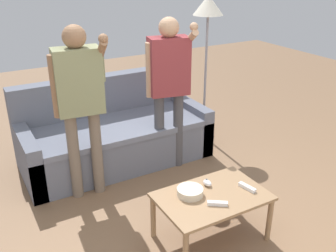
{
  "coord_description": "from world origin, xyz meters",
  "views": [
    {
      "loc": [
        -1.46,
        -2.13,
        2.13
      ],
      "look_at": [
        0.01,
        0.46,
        0.81
      ],
      "focal_mm": 41.11,
      "sensor_mm": 36.0,
      "label": 1
    }
  ],
  "objects_px": {
    "coffee_table": "(212,201)",
    "floor_lamp": "(208,16)",
    "player_right": "(169,78)",
    "game_remote_wand_near": "(247,187)",
    "game_remote_nunchuk": "(207,183)",
    "game_remote_wand_far": "(218,203)",
    "player_left": "(80,94)",
    "couch": "(114,134)",
    "snack_bowl": "(190,192)"
  },
  "relations": [
    {
      "from": "coffee_table",
      "to": "floor_lamp",
      "type": "xyz_separation_m",
      "value": [
        1.06,
        1.65,
        1.15
      ]
    },
    {
      "from": "player_right",
      "to": "game_remote_wand_near",
      "type": "relative_size",
      "value": 9.96
    },
    {
      "from": "game_remote_nunchuk",
      "to": "floor_lamp",
      "type": "height_order",
      "value": "floor_lamp"
    },
    {
      "from": "game_remote_wand_near",
      "to": "game_remote_wand_far",
      "type": "height_order",
      "value": "same"
    },
    {
      "from": "game_remote_nunchuk",
      "to": "player_left",
      "type": "bearing_deg",
      "value": 125.14
    },
    {
      "from": "game_remote_nunchuk",
      "to": "game_remote_wand_near",
      "type": "relative_size",
      "value": 0.55
    },
    {
      "from": "game_remote_wand_near",
      "to": "floor_lamp",
      "type": "bearing_deg",
      "value": 66.08
    },
    {
      "from": "couch",
      "to": "player_right",
      "type": "distance_m",
      "value": 0.96
    },
    {
      "from": "floor_lamp",
      "to": "coffee_table",
      "type": "bearing_deg",
      "value": -122.67
    },
    {
      "from": "floor_lamp",
      "to": "game_remote_wand_near",
      "type": "relative_size",
      "value": 10.78
    },
    {
      "from": "coffee_table",
      "to": "floor_lamp",
      "type": "distance_m",
      "value": 2.27
    },
    {
      "from": "snack_bowl",
      "to": "game_remote_nunchuk",
      "type": "xyz_separation_m",
      "value": [
        0.2,
        0.05,
        -0.01
      ]
    },
    {
      "from": "snack_bowl",
      "to": "game_remote_nunchuk",
      "type": "distance_m",
      "value": 0.2
    },
    {
      "from": "game_remote_wand_far",
      "to": "game_remote_nunchuk",
      "type": "bearing_deg",
      "value": 71.19
    },
    {
      "from": "player_right",
      "to": "game_remote_nunchuk",
      "type": "bearing_deg",
      "value": -103.06
    },
    {
      "from": "game_remote_nunchuk",
      "to": "snack_bowl",
      "type": "bearing_deg",
      "value": -166.68
    },
    {
      "from": "player_right",
      "to": "player_left",
      "type": "xyz_separation_m",
      "value": [
        -0.94,
        -0.08,
        0.01
      ]
    },
    {
      "from": "coffee_table",
      "to": "game_remote_nunchuk",
      "type": "height_order",
      "value": "game_remote_nunchuk"
    },
    {
      "from": "floor_lamp",
      "to": "game_remote_wand_far",
      "type": "relative_size",
      "value": 12.0
    },
    {
      "from": "snack_bowl",
      "to": "game_remote_nunchuk",
      "type": "relative_size",
      "value": 2.35
    },
    {
      "from": "floor_lamp",
      "to": "game_remote_wand_near",
      "type": "distance_m",
      "value": 2.16
    },
    {
      "from": "couch",
      "to": "player_left",
      "type": "height_order",
      "value": "player_left"
    },
    {
      "from": "game_remote_wand_near",
      "to": "game_remote_wand_far",
      "type": "bearing_deg",
      "value": -169.75
    },
    {
      "from": "snack_bowl",
      "to": "game_remote_wand_near",
      "type": "xyz_separation_m",
      "value": [
        0.45,
        -0.15,
        -0.01
      ]
    },
    {
      "from": "coffee_table",
      "to": "floor_lamp",
      "type": "bearing_deg",
      "value": 57.33
    },
    {
      "from": "snack_bowl",
      "to": "game_remote_wand_near",
      "type": "relative_size",
      "value": 1.28
    },
    {
      "from": "player_left",
      "to": "game_remote_wand_far",
      "type": "bearing_deg",
      "value": -64.12
    },
    {
      "from": "floor_lamp",
      "to": "game_remote_wand_far",
      "type": "bearing_deg",
      "value": -121.77
    },
    {
      "from": "coffee_table",
      "to": "snack_bowl",
      "type": "height_order",
      "value": "snack_bowl"
    },
    {
      "from": "snack_bowl",
      "to": "player_left",
      "type": "bearing_deg",
      "value": 115.75
    },
    {
      "from": "floor_lamp",
      "to": "player_right",
      "type": "bearing_deg",
      "value": -149.75
    },
    {
      "from": "game_remote_nunchuk",
      "to": "player_right",
      "type": "height_order",
      "value": "player_right"
    },
    {
      "from": "snack_bowl",
      "to": "game_remote_wand_far",
      "type": "xyz_separation_m",
      "value": [
        0.11,
        -0.22,
        -0.01
      ]
    },
    {
      "from": "couch",
      "to": "game_remote_nunchuk",
      "type": "xyz_separation_m",
      "value": [
        0.2,
        -1.52,
        0.14
      ]
    },
    {
      "from": "game_remote_wand_far",
      "to": "player_left",
      "type": "bearing_deg",
      "value": 115.88
    },
    {
      "from": "snack_bowl",
      "to": "game_remote_wand_near",
      "type": "height_order",
      "value": "snack_bowl"
    },
    {
      "from": "floor_lamp",
      "to": "snack_bowl",
      "type": "bearing_deg",
      "value": -127.74
    },
    {
      "from": "coffee_table",
      "to": "couch",
      "type": "bearing_deg",
      "value": 95.37
    },
    {
      "from": "game_remote_nunchuk",
      "to": "coffee_table",
      "type": "bearing_deg",
      "value": -109.2
    },
    {
      "from": "floor_lamp",
      "to": "game_remote_wand_far",
      "type": "xyz_separation_m",
      "value": [
        -1.1,
        -1.77,
        -1.08
      ]
    },
    {
      "from": "game_remote_nunchuk",
      "to": "game_remote_wand_near",
      "type": "xyz_separation_m",
      "value": [
        0.25,
        -0.2,
        -0.01
      ]
    },
    {
      "from": "couch",
      "to": "snack_bowl",
      "type": "xyz_separation_m",
      "value": [
        0.01,
        -1.57,
        0.14
      ]
    },
    {
      "from": "coffee_table",
      "to": "game_remote_wand_far",
      "type": "distance_m",
      "value": 0.15
    },
    {
      "from": "coffee_table",
      "to": "game_remote_wand_near",
      "type": "xyz_separation_m",
      "value": [
        0.3,
        -0.06,
        0.07
      ]
    },
    {
      "from": "game_remote_wand_near",
      "to": "coffee_table",
      "type": "bearing_deg",
      "value": 167.83
    },
    {
      "from": "player_right",
      "to": "game_remote_wand_far",
      "type": "relative_size",
      "value": 11.09
    },
    {
      "from": "couch",
      "to": "player_right",
      "type": "height_order",
      "value": "player_right"
    },
    {
      "from": "couch",
      "to": "game_remote_wand_far",
      "type": "xyz_separation_m",
      "value": [
        0.11,
        -1.79,
        0.13
      ]
    },
    {
      "from": "couch",
      "to": "game_remote_wand_near",
      "type": "height_order",
      "value": "couch"
    },
    {
      "from": "game_remote_wand_far",
      "to": "couch",
      "type": "bearing_deg",
      "value": 93.67
    }
  ]
}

